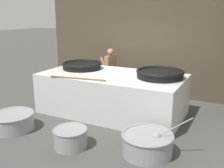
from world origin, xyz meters
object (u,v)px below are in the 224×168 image
object	(u,v)px
giant_wok_far	(160,73)
prep_bowl_extra	(13,121)
cook	(110,70)
giant_wok_near	(82,65)
prep_bowl_meat	(70,137)
prep_bowl_vegetables	(148,143)

from	to	relation	value
giant_wok_far	prep_bowl_extra	xyz separation A→B (m)	(-2.74, -2.15, -0.94)
cook	giant_wok_far	bearing A→B (deg)	157.36
giant_wok_near	prep_bowl_extra	world-z (taller)	giant_wok_near
prep_bowl_meat	cook	bearing A→B (deg)	104.50
prep_bowl_meat	giant_wok_far	bearing A→B (deg)	63.85
cook	prep_bowl_extra	world-z (taller)	cook
giant_wok_far	giant_wok_near	bearing A→B (deg)	179.11
giant_wok_near	giant_wok_far	world-z (taller)	giant_wok_far
giant_wok_far	prep_bowl_vegetables	xyz separation A→B (m)	(0.35, -1.79, -0.92)
prep_bowl_vegetables	prep_bowl_extra	world-z (taller)	prep_bowl_vegetables
giant_wok_far	prep_bowl_meat	size ratio (longest dim) A/B	1.70
prep_bowl_meat	giant_wok_near	bearing A→B (deg)	117.61
cook	prep_bowl_vegetables	distance (m)	3.83
giant_wok_near	prep_bowl_extra	distance (m)	2.42
giant_wok_near	cook	distance (m)	1.24
giant_wok_far	prep_bowl_meat	distance (m)	2.65
cook	prep_bowl_meat	distance (m)	3.58
giant_wok_near	prep_bowl_extra	xyz separation A→B (m)	(-0.47, -2.18, -0.93)
giant_wok_near	prep_bowl_vegetables	xyz separation A→B (m)	(2.63, -1.83, -0.92)
prep_bowl_vegetables	prep_bowl_extra	bearing A→B (deg)	-173.39
giant_wok_near	prep_bowl_vegetables	distance (m)	3.33
giant_wok_far	prep_bowl_extra	distance (m)	3.61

